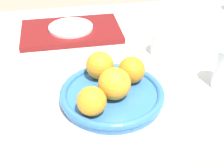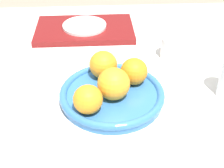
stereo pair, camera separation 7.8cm
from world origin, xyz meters
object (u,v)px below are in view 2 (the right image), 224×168
Objects in this scene: orange_3 at (88,99)px; side_plate at (84,26)px; orange_0 at (114,84)px; orange_2 at (134,71)px; orange_1 at (103,65)px; napkin at (186,18)px; serving_tray at (85,29)px; cup_1 at (173,49)px; fruit_platter at (112,95)px.

orange_3 reaches higher than side_plate.
orange_0 is 0.08m from orange_2.
orange_1 is 0.54m from napkin.
orange_3 is (-0.06, -0.05, -0.01)m from orange_0.
serving_tray is at bearing 100.58° from orange_0.
serving_tray is (-0.14, 0.36, -0.05)m from orange_2.
orange_3 is 0.68m from napkin.
orange_3 is at bearing -105.99° from orange_1.
orange_1 is at bearing -129.13° from napkin.
cup_1 is (0.20, 0.22, -0.03)m from orange_0.
orange_1 is at bearing -80.16° from side_plate.
orange_0 is at bearing -132.64° from cup_1.
orange_2 is 1.02× the size of orange_3.
orange_3 is (-0.04, -0.14, -0.00)m from orange_1.
orange_3 is 0.48× the size of napkin.
side_plate is at bearing 144.06° from cup_1.
orange_0 is at bearing -79.84° from fruit_platter.
side_plate is 0.41m from napkin.
side_plate is at bearing 99.84° from orange_1.
orange_1 reaches higher than orange_2.
serving_tray is at bearing 144.06° from cup_1.
orange_1 reaches higher than orange_3.
orange_1 reaches higher than serving_tray.
napkin is (0.34, 0.42, -0.06)m from orange_1.
napkin is (0.40, 0.10, -0.01)m from serving_tray.
napkin is at bearing 50.87° from orange_1.
serving_tray reaches higher than napkin.
orange_3 reaches higher than napkin.
fruit_platter reaches higher than napkin.
orange_1 is 0.15m from orange_3.
side_plate is at bearing 110.77° from orange_2.
cup_1 is (0.22, 0.12, -0.03)m from orange_1.
orange_0 reaches higher than orange_1.
orange_0 is 0.52× the size of side_plate.
orange_1 is at bearing 74.01° from orange_3.
serving_tray is at bearing -166.49° from napkin.
orange_2 is 0.38m from side_plate.
fruit_platter is at bearing 48.17° from orange_3.
fruit_platter is 3.65× the size of cup_1.
orange_0 is at bearing -79.42° from serving_tray.
side_plate is 2.11× the size of cup_1.
orange_2 is 0.16m from orange_3.
cup_1 is 0.32m from napkin.
orange_1 reaches higher than cup_1.
orange_2 is at bearing -69.23° from serving_tray.
orange_0 is 0.10m from orange_1.
fruit_platter is at bearing -144.77° from orange_2.
fruit_platter is at bearing -135.38° from cup_1.
cup_1 is at bearing 45.48° from orange_3.
orange_0 is at bearing -121.88° from napkin.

